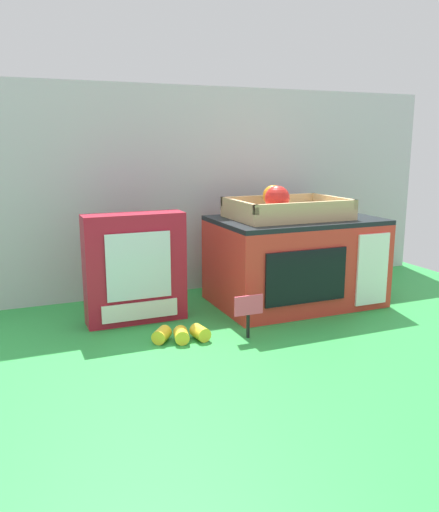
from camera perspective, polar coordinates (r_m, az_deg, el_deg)
The scene contains 8 objects.
ground_plane at distance 1.40m, azimuth 0.05°, elevation -5.87°, with size 1.70×1.70×0.00m, color green.
display_back_panel at distance 1.55m, azimuth -3.31°, elevation 7.12°, with size 1.61×0.03×0.59m, color #B7BABF.
toy_microwave at distance 1.45m, azimuth 8.18°, elevation -0.50°, with size 0.43×0.29×0.24m.
food_groups_crate at distance 1.41m, azimuth 7.17°, elevation 5.10°, with size 0.30×0.21×0.09m.
cookie_set_box at distance 1.29m, azimuth -9.14°, elevation -1.36°, with size 0.24×0.07×0.27m.
price_sign at distance 1.19m, azimuth 3.18°, elevation -5.86°, with size 0.07×0.01×0.10m.
loose_toy_banana at distance 1.18m, azimuth -4.20°, elevation -8.49°, with size 0.13×0.07×0.03m.
loose_toy_apple at distance 1.67m, azimuth 15.88°, elevation -2.29°, with size 0.06×0.06×0.06m, color red.
Camera 1 is at (-0.51, -1.23, 0.43)m, focal length 36.76 mm.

